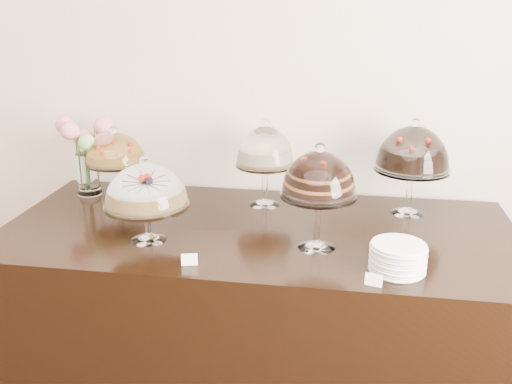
# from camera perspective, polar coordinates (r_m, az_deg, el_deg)

# --- Properties ---
(wall_back) EXTENTS (5.00, 0.04, 3.00)m
(wall_back) POSITION_cam_1_polar(r_m,az_deg,el_deg) (2.88, -3.21, 12.11)
(wall_back) COLOR beige
(wall_back) RESTS_ON ground
(display_counter) EXTENTS (2.20, 1.00, 0.90)m
(display_counter) POSITION_cam_1_polar(r_m,az_deg,el_deg) (2.67, 0.18, -12.52)
(display_counter) COLOR black
(display_counter) RESTS_ON ground
(cake_stand_sugar_sponge) EXTENTS (0.34, 0.34, 0.36)m
(cake_stand_sugar_sponge) POSITION_cam_1_polar(r_m,az_deg,el_deg) (2.31, -10.96, 0.26)
(cake_stand_sugar_sponge) COLOR white
(cake_stand_sugar_sponge) RESTS_ON display_counter
(cake_stand_choco_layer) EXTENTS (0.30, 0.30, 0.43)m
(cake_stand_choco_layer) POSITION_cam_1_polar(r_m,az_deg,el_deg) (2.19, 6.31, 1.41)
(cake_stand_choco_layer) COLOR white
(cake_stand_choco_layer) RESTS_ON display_counter
(cake_stand_cheesecake) EXTENTS (0.28, 0.28, 0.42)m
(cake_stand_cheesecake) POSITION_cam_1_polar(r_m,az_deg,el_deg) (2.65, 0.92, 4.22)
(cake_stand_cheesecake) COLOR white
(cake_stand_cheesecake) RESTS_ON display_counter
(cake_stand_dark_choco) EXTENTS (0.33, 0.33, 0.44)m
(cake_stand_dark_choco) POSITION_cam_1_polar(r_m,az_deg,el_deg) (2.63, 15.42, 3.86)
(cake_stand_dark_choco) COLOR white
(cake_stand_dark_choco) RESTS_ON display_counter
(cake_stand_fruit_tart) EXTENTS (0.29, 0.29, 0.37)m
(cake_stand_fruit_tart) POSITION_cam_1_polar(r_m,az_deg,el_deg) (2.82, -13.90, 3.91)
(cake_stand_fruit_tart) COLOR white
(cake_stand_fruit_tart) RESTS_ON display_counter
(flower_vase) EXTENTS (0.29, 0.28, 0.39)m
(flower_vase) POSITION_cam_1_polar(r_m,az_deg,el_deg) (2.94, -16.46, 4.30)
(flower_vase) COLOR white
(flower_vase) RESTS_ON display_counter
(plate_stack) EXTENTS (0.20, 0.20, 0.10)m
(plate_stack) POSITION_cam_1_polar(r_m,az_deg,el_deg) (2.13, 14.00, -6.38)
(plate_stack) COLOR white
(plate_stack) RESTS_ON display_counter
(price_card_left) EXTENTS (0.06, 0.03, 0.04)m
(price_card_left) POSITION_cam_1_polar(r_m,az_deg,el_deg) (2.14, -6.68, -6.73)
(price_card_left) COLOR white
(price_card_left) RESTS_ON display_counter
(price_card_right) EXTENTS (0.06, 0.03, 0.04)m
(price_card_right) POSITION_cam_1_polar(r_m,az_deg,el_deg) (2.03, 11.68, -8.60)
(price_card_right) COLOR white
(price_card_right) RESTS_ON display_counter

